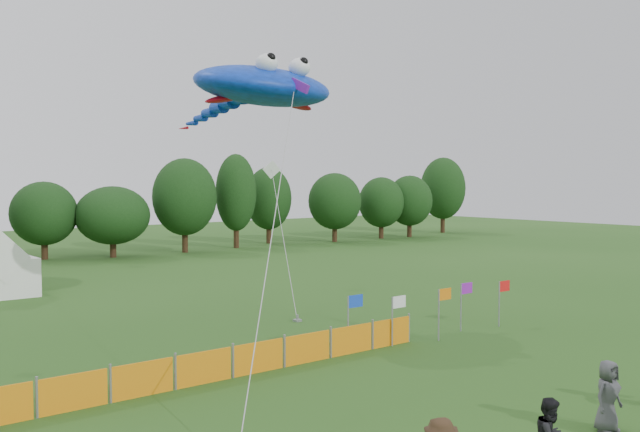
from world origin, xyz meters
TOP-DOWN VIEW (x-y plane):
  - barrier_fence at (-1.95, 9.23)m, footprint 17.90×0.06m
  - flag_row at (8.15, 9.01)m, footprint 8.73×0.80m
  - spectator_e at (3.77, -0.66)m, footprint 0.90×0.61m
  - stingray_kite at (4.55, 15.83)m, footprint 13.08×21.24m
  - small_kite_white at (9.97, 21.96)m, footprint 6.56×10.56m

SIDE VIEW (x-z plane):
  - barrier_fence at x=-1.95m, z-range 0.00..1.00m
  - spectator_e at x=3.77m, z-range 0.00..1.79m
  - flag_row at x=8.15m, z-range 0.30..2.37m
  - small_kite_white at x=9.97m, z-range 0.94..8.31m
  - stingray_kite at x=4.55m, z-range 4.46..15.78m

